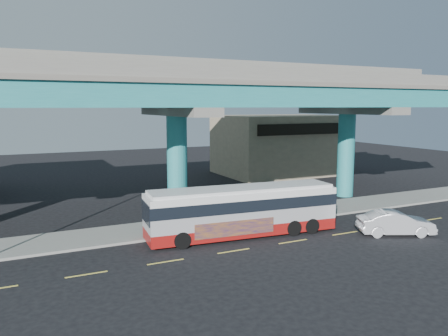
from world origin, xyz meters
name	(u,v)px	position (x,y,z in m)	size (l,w,h in m)	color
ground	(231,249)	(0.00, 0.00, 0.00)	(120.00, 120.00, 0.00)	black
sidewalk	(195,225)	(0.00, 5.50, 0.07)	(70.00, 4.00, 0.15)	gray
lane_markings	(234,251)	(0.00, -0.30, 0.01)	(58.00, 0.12, 0.01)	#D8C64C
viaduct	(176,91)	(0.00, 9.11, 9.14)	(52.00, 12.40, 11.70)	#21777D
building_beige	(280,144)	(18.00, 22.98, 3.51)	(14.00, 10.23, 7.00)	tan
transit_bus	(243,209)	(1.83, 2.10, 1.70)	(12.29, 3.64, 3.11)	maroon
sedan	(396,223)	(10.65, -1.92, 0.76)	(4.89, 3.42, 1.53)	#BAB9BE
stop_sign	(286,196)	(6.40, 4.18, 1.77)	(0.69, 0.08, 2.28)	gray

